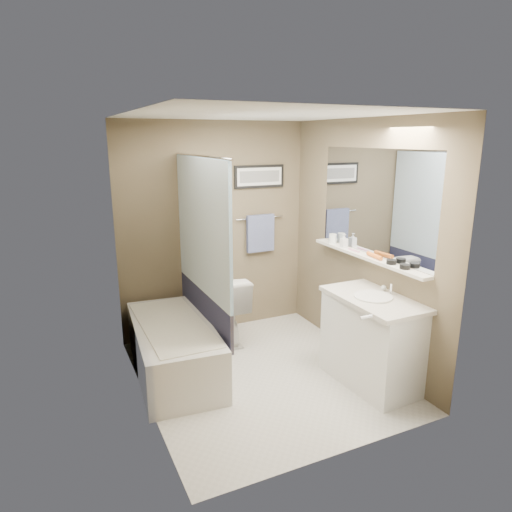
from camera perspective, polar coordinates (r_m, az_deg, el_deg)
name	(u,v)px	position (r m, az deg, el deg)	size (l,w,h in m)	color
ground	(263,375)	(4.53, 0.83, -14.66)	(2.50, 2.50, 0.00)	beige
ceiling	(264,117)	(3.96, 0.97, 16.98)	(2.20, 2.50, 0.04)	white
wall_back	(215,230)	(5.19, -5.09, 3.26)	(2.20, 0.04, 2.40)	brown
wall_front	(345,296)	(3.07, 11.06, -4.98)	(2.20, 0.04, 2.40)	brown
wall_left	(142,269)	(3.75, -14.10, -1.56)	(0.04, 2.50, 2.40)	brown
wall_right	(361,243)	(4.65, 12.95, 1.61)	(0.04, 2.50, 2.40)	brown
tile_surround	(130,276)	(4.28, -15.43, -2.45)	(0.02, 1.55, 2.00)	tan
curtain_rod	(200,156)	(4.27, -7.03, 12.28)	(0.02, 0.02, 1.55)	silver
curtain_upper	(202,227)	(4.34, -6.77, 3.68)	(0.03, 1.45, 1.28)	white
curtain_lower	(204,308)	(4.57, -6.46, -6.46)	(0.03, 1.45, 0.36)	#262847
mirror	(374,203)	(4.46, 14.54, 6.47)	(0.02, 1.60, 1.00)	silver
shelf	(366,257)	(4.53, 13.59, -0.07)	(0.12, 1.60, 0.03)	silver
towel_bar	(260,218)	(5.37, 0.48, 4.79)	(0.02, 0.02, 0.60)	silver
towel	(260,233)	(5.38, 0.56, 2.86)	(0.34, 0.05, 0.44)	#7D8AB6
art_frame	(259,176)	(5.32, 0.41, 9.91)	(0.62, 0.03, 0.26)	black
art_mat	(260,177)	(5.31, 0.47, 9.90)	(0.56, 0.00, 0.20)	white
art_image	(260,177)	(5.31, 0.49, 9.90)	(0.50, 0.00, 0.13)	#595959
door	(408,312)	(3.47, 18.43, -6.68)	(0.80, 0.02, 2.00)	silver
door_handle	(366,317)	(3.30, 13.60, -7.45)	(0.02, 0.02, 0.10)	silver
bathtub	(174,349)	(4.54, -10.25, -11.33)	(0.70, 1.50, 0.50)	silver
tub_rim	(172,324)	(4.43, -10.40, -8.42)	(0.56, 1.36, 0.02)	silver
toilet	(223,308)	(5.11, -4.21, -6.44)	(0.43, 0.76, 0.77)	silver
vanity	(372,342)	(4.37, 14.28, -10.42)	(0.50, 0.90, 0.80)	silver
countertop	(374,299)	(4.21, 14.53, -5.26)	(0.54, 0.96, 0.04)	beige
sink_basin	(373,296)	(4.19, 14.45, -4.92)	(0.34, 0.34, 0.01)	silver
faucet_spout	(391,289)	(4.30, 16.55, -3.96)	(0.02, 0.02, 0.10)	white
faucet_knob	(384,288)	(4.38, 15.67, -3.85)	(0.05, 0.05, 0.05)	silver
candle_bowl_near	(405,267)	(4.14, 18.11, -1.27)	(0.09, 0.09, 0.04)	black
candle_bowl_far	(391,262)	(4.26, 16.56, -0.71)	(0.09, 0.09, 0.04)	black
hair_brush_front	(375,256)	(4.43, 14.60, 0.03)	(0.04, 0.04, 0.22)	orange
pink_comb	(354,250)	(4.67, 12.13, 0.70)	(0.03, 0.16, 0.01)	#CC7C99
glass_jar	(333,239)	(4.95, 9.57, 2.16)	(0.08, 0.08, 0.10)	white
soap_bottle	(344,241)	(4.79, 10.95, 1.90)	(0.06, 0.06, 0.14)	#999999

